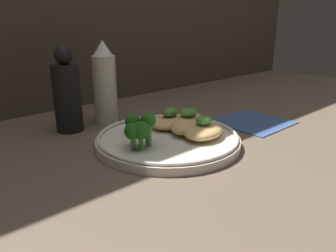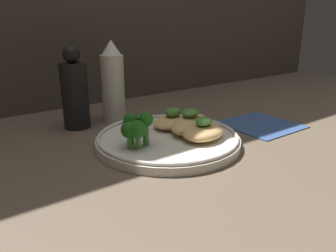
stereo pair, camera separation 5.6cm
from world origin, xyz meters
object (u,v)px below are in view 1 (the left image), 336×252
object	(u,v)px
sauce_bottle	(105,84)
broccoli_bunch	(139,128)
plate	(168,139)
pepper_grinder	(67,94)

from	to	relation	value
sauce_bottle	broccoli_bunch	bearing A→B (deg)	-107.27
plate	sauce_bottle	bearing A→B (deg)	92.44
broccoli_bunch	pepper_grinder	distance (cm)	19.42
broccoli_bunch	sauce_bottle	size ratio (longest dim) A/B	0.33
sauce_bottle	pepper_grinder	xyz separation A→B (cm)	(-8.28, 0.00, -0.84)
plate	sauce_bottle	size ratio (longest dim) A/B	1.47
plate	pepper_grinder	xyz separation A→B (cm)	(-9.07, 18.42, 6.21)
plate	broccoli_bunch	world-z (taller)	broccoli_bunch
plate	broccoli_bunch	size ratio (longest dim) A/B	4.48
sauce_bottle	pepper_grinder	distance (cm)	8.33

